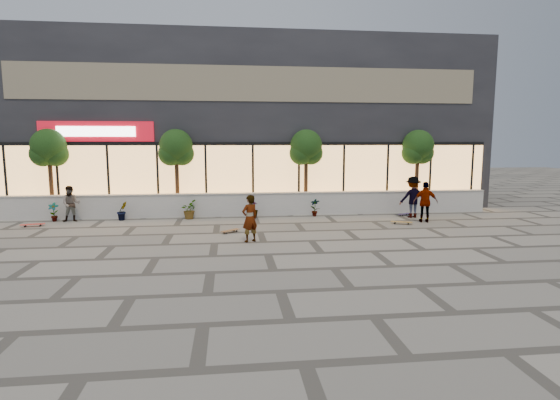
{
  "coord_description": "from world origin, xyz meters",
  "views": [
    {
      "loc": [
        -1.11,
        -12.67,
        3.36
      ],
      "look_at": [
        0.66,
        2.52,
        1.3
      ],
      "focal_mm": 28.0,
      "sensor_mm": 36.0,
      "label": 1
    }
  ],
  "objects": [
    {
      "name": "shrub_c",
      "position": [
        -2.9,
        6.45,
        0.41
      ],
      "size": [
        0.68,
        0.77,
        0.81
      ],
      "primitive_type": "imported",
      "rotation": [
        0.0,
        0.0,
        1.64
      ],
      "color": "#183310",
      "rests_on": "ground"
    },
    {
      "name": "ground",
      "position": [
        0.0,
        0.0,
        0.0
      ],
      "size": [
        80.0,
        80.0,
        0.0
      ],
      "primitive_type": "plane",
      "color": "gray",
      "rests_on": "ground"
    },
    {
      "name": "skater_left",
      "position": [
        -7.72,
        6.3,
        0.76
      ],
      "size": [
        0.82,
        0.69,
        1.52
      ],
      "primitive_type": "imported",
      "rotation": [
        0.0,
        0.0,
        0.17
      ],
      "color": "tan",
      "rests_on": "ground"
    },
    {
      "name": "skateboard_right_near",
      "position": [
        5.86,
        4.18,
        0.09
      ],
      "size": [
        0.88,
        0.55,
        0.1
      ],
      "rotation": [
        0.0,
        0.0,
        -0.41
      ],
      "color": "olive",
      "rests_on": "ground"
    },
    {
      "name": "tree_midwest",
      "position": [
        -3.5,
        7.7,
        2.99
      ],
      "size": [
        1.6,
        1.5,
        3.92
      ],
      "color": "#482A19",
      "rests_on": "ground"
    },
    {
      "name": "planter_wall",
      "position": [
        0.0,
        7.0,
        0.52
      ],
      "size": [
        22.0,
        0.42,
        1.04
      ],
      "color": "silver",
      "rests_on": "ground"
    },
    {
      "name": "tree_west",
      "position": [
        -9.0,
        7.7,
        2.99
      ],
      "size": [
        1.6,
        1.5,
        3.92
      ],
      "color": "#482A19",
      "rests_on": "ground"
    },
    {
      "name": "tree_east",
      "position": [
        8.0,
        7.7,
        2.99
      ],
      "size": [
        1.6,
        1.5,
        3.92
      ],
      "color": "#482A19",
      "rests_on": "ground"
    },
    {
      "name": "tree_mideast",
      "position": [
        2.5,
        7.7,
        2.99
      ],
      "size": [
        1.6,
        1.5,
        3.92
      ],
      "color": "#482A19",
      "rests_on": "ground"
    },
    {
      "name": "retail_building",
      "position": [
        -0.0,
        12.49,
        4.25
      ],
      "size": [
        24.0,
        9.17,
        8.5
      ],
      "color": "#232328",
      "rests_on": "ground"
    },
    {
      "name": "shrub_e",
      "position": [
        2.7,
        6.45,
        0.41
      ],
      "size": [
        0.46,
        0.35,
        0.81
      ],
      "primitive_type": "imported",
      "rotation": [
        0.0,
        0.0,
        3.28
      ],
      "color": "#183310",
      "rests_on": "ground"
    },
    {
      "name": "skater_center",
      "position": [
        -0.45,
        1.74,
        0.8
      ],
      "size": [
        0.7,
        0.62,
        1.6
      ],
      "primitive_type": "imported",
      "rotation": [
        0.0,
        0.0,
        3.66
      ],
      "color": "silver",
      "rests_on": "ground"
    },
    {
      "name": "skateboard_right_far",
      "position": [
        6.82,
        6.2,
        0.07
      ],
      "size": [
        0.7,
        0.5,
        0.09
      ],
      "rotation": [
        0.0,
        0.0,
        0.51
      ],
      "color": "#594178",
      "rests_on": "ground"
    },
    {
      "name": "skater_right_far",
      "position": [
        6.94,
        5.65,
        0.91
      ],
      "size": [
        1.21,
        0.73,
        1.82
      ],
      "primitive_type": "imported",
      "rotation": [
        0.0,
        0.0,
        3.19
      ],
      "color": "maroon",
      "rests_on": "ground"
    },
    {
      "name": "skater_right_near",
      "position": [
        7.0,
        4.51,
        0.85
      ],
      "size": [
        1.07,
        0.64,
        1.7
      ],
      "primitive_type": "imported",
      "rotation": [
        0.0,
        0.0,
        2.9
      ],
      "color": "white",
      "rests_on": "ground"
    },
    {
      "name": "skateboard_center",
      "position": [
        -1.1,
        3.31,
        0.08
      ],
      "size": [
        0.73,
        0.7,
        0.1
      ],
      "rotation": [
        0.0,
        0.0,
        0.74
      ],
      "color": "brown",
      "rests_on": "ground"
    },
    {
      "name": "skateboard_left",
      "position": [
        -8.9,
        5.37,
        0.09
      ],
      "size": [
        0.9,
        0.41,
        0.1
      ],
      "rotation": [
        0.0,
        0.0,
        0.23
      ],
      "color": "red",
      "rests_on": "ground"
    },
    {
      "name": "shrub_a",
      "position": [
        -8.5,
        6.45,
        0.41
      ],
      "size": [
        0.43,
        0.29,
        0.81
      ],
      "primitive_type": "imported",
      "color": "#183310",
      "rests_on": "ground"
    },
    {
      "name": "shrub_d",
      "position": [
        -0.1,
        6.45,
        0.41
      ],
      "size": [
        0.64,
        0.64,
        0.81
      ],
      "primitive_type": "imported",
      "rotation": [
        0.0,
        0.0,
        2.46
      ],
      "color": "#183310",
      "rests_on": "ground"
    },
    {
      "name": "shrub_b",
      "position": [
        -5.7,
        6.45,
        0.41
      ],
      "size": [
        0.57,
        0.57,
        0.81
      ],
      "primitive_type": "imported",
      "rotation": [
        0.0,
        0.0,
        0.82
      ],
      "color": "#183310",
      "rests_on": "ground"
    }
  ]
}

